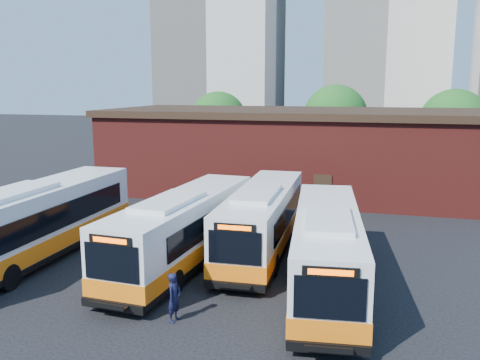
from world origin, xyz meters
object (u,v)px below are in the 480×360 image
(bus_mideast, at_px, (263,222))
(bus_east, at_px, (327,251))
(transit_worker, at_px, (174,297))
(bus_west, at_px, (37,225))
(bus_midwest, at_px, (184,231))

(bus_mideast, relative_size, bus_east, 0.99)
(bus_mideast, xyz_separation_m, transit_worker, (-1.24, -8.44, -0.63))
(bus_west, xyz_separation_m, bus_midwest, (6.97, 1.23, -0.13))
(bus_mideast, distance_m, transit_worker, 8.55)
(transit_worker, bearing_deg, bus_midwest, 26.65)
(bus_east, bearing_deg, bus_mideast, 126.17)
(bus_midwest, bearing_deg, bus_mideast, 45.63)
(bus_east, bearing_deg, transit_worker, -142.87)
(bus_east, bearing_deg, bus_west, 174.13)
(bus_midwest, bearing_deg, bus_west, -166.34)
(bus_mideast, bearing_deg, bus_midwest, -140.12)
(bus_west, height_order, bus_midwest, bus_west)
(bus_mideast, relative_size, transit_worker, 6.98)
(bus_mideast, height_order, bus_east, bus_east)
(bus_west, height_order, bus_east, bus_west)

